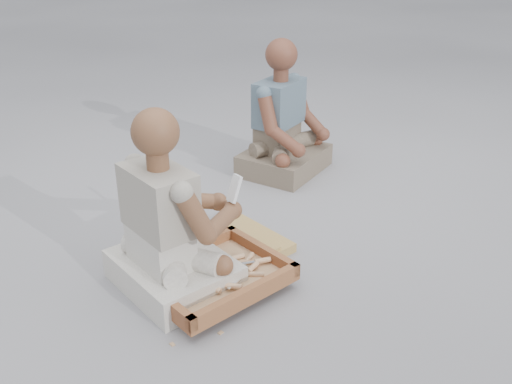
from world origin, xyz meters
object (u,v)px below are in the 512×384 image
carved_panel (211,254)px  companion (283,129)px  craftsman (170,230)px  tool_tray (214,277)px

carved_panel → companion: 1.13m
craftsman → tool_tray: bearing=37.7°
carved_panel → craftsman: size_ratio=0.85×
carved_panel → companion: companion is taller
carved_panel → tool_tray: size_ratio=1.03×
tool_tray → craftsman: craftsman is taller
carved_panel → tool_tray: bearing=-110.7°
tool_tray → companion: companion is taller
carved_panel → craftsman: bearing=-151.5°
tool_tray → companion: 1.35m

